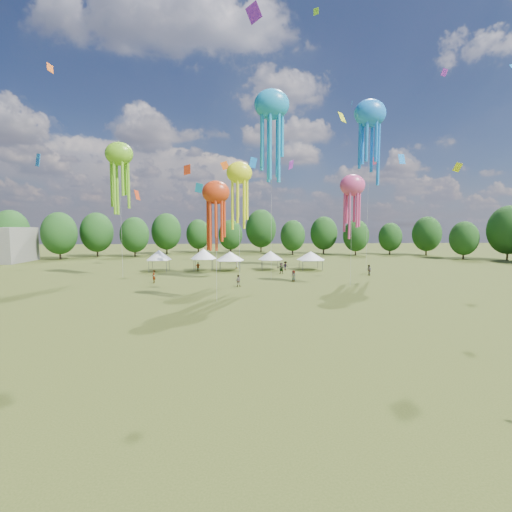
{
  "coord_description": "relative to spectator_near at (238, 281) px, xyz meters",
  "views": [
    {
      "loc": [
        -4.39,
        -15.96,
        8.67
      ],
      "look_at": [
        -2.32,
        15.0,
        6.0
      ],
      "focal_mm": 25.69,
      "sensor_mm": 36.0,
      "label": 1
    }
  ],
  "objects": [
    {
      "name": "small_kites",
      "position": [
        4.9,
        8.47,
        28.28
      ],
      "size": [
        59.81,
        61.91,
        45.03
      ],
      "color": "#F6FF1A",
      "rests_on": "ground"
    },
    {
      "name": "treeline",
      "position": [
        -0.36,
        27.8,
        5.71
      ],
      "size": [
        201.57,
        95.24,
        13.43
      ],
      "color": "#38281C",
      "rests_on": "ground"
    },
    {
      "name": "ground",
      "position": [
        3.51,
        -34.72,
        -0.84
      ],
      "size": [
        300.0,
        300.0,
        0.0
      ],
      "primitive_type": "plane",
      "color": "#384416",
      "rests_on": "ground"
    },
    {
      "name": "spectator_near",
      "position": [
        0.0,
        0.0,
        0.0
      ],
      "size": [
        0.93,
        0.79,
        1.67
      ],
      "primitive_type": "imported",
      "rotation": [
        0.0,
        0.0,
        2.93
      ],
      "color": "gray",
      "rests_on": "ground"
    },
    {
      "name": "show_kites",
      "position": [
        8.6,
        9.3,
        20.46
      ],
      "size": [
        48.62,
        29.79,
        31.58
      ],
      "color": "#F6FF1A",
      "rests_on": "ground"
    },
    {
      "name": "festival_tents",
      "position": [
        0.13,
        18.37,
        2.06
      ],
      "size": [
        33.54,
        5.91,
        4.14
      ],
      "color": "#47474C",
      "rests_on": "ground"
    },
    {
      "name": "spectators_far",
      "position": [
        6.42,
        13.1,
        0.06
      ],
      "size": [
        35.51,
        18.6,
        1.93
      ],
      "color": "gray",
      "rests_on": "ground"
    }
  ]
}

